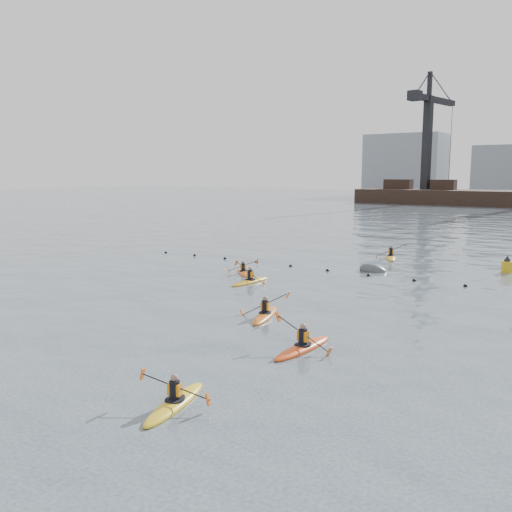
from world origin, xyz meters
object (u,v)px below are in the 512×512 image
(kayaker_3, at_px, (250,281))
(nav_buoy, at_px, (507,267))
(kayaker_5, at_px, (391,257))
(mooring_buoy, at_px, (373,271))
(kayaker_1, at_px, (175,402))
(kayaker_4, at_px, (303,347))
(kayaker_2, at_px, (243,272))
(kayaker_0, at_px, (265,314))

(kayaker_3, height_order, nav_buoy, kayaker_3)
(kayaker_5, height_order, mooring_buoy, kayaker_5)
(kayaker_3, xyz_separation_m, mooring_buoy, (4.76, 7.85, -0.10))
(kayaker_1, xyz_separation_m, kayaker_5, (-4.54, 29.82, 0.01))
(kayaker_3, bearing_deg, kayaker_5, 79.13)
(kayaker_1, distance_m, kayaker_4, 6.42)
(kayaker_1, relative_size, kayaker_3, 0.97)
(kayaker_1, distance_m, nav_buoy, 28.45)
(nav_buoy, bearing_deg, mooring_buoy, -148.83)
(kayaker_2, relative_size, mooring_buoy, 1.31)
(kayaker_5, distance_m, nav_buoy, 8.81)
(kayaker_0, xyz_separation_m, kayaker_4, (3.77, -3.19, 0.01))
(kayaker_3, relative_size, kayaker_4, 0.95)
(kayaker_4, height_order, kayaker_5, kayaker_5)
(kayaker_2, distance_m, nav_buoy, 17.68)
(kayaker_1, bearing_deg, kayaker_4, 70.91)
(kayaker_0, relative_size, kayaker_1, 1.04)
(mooring_buoy, bearing_deg, kayaker_1, -81.64)
(kayaker_2, relative_size, nav_buoy, 1.99)
(kayaker_5, relative_size, nav_buoy, 2.75)
(kayaker_0, bearing_deg, kayaker_5, 76.38)
(kayaker_4, bearing_deg, kayaker_1, 88.42)
(nav_buoy, bearing_deg, kayaker_5, 169.10)
(kayaker_0, distance_m, kayaker_5, 20.29)
(kayaker_0, xyz_separation_m, kayaker_5, (-1.39, 20.24, 0.00))
(kayaker_1, height_order, kayaker_3, kayaker_3)
(kayaker_3, relative_size, nav_buoy, 2.68)
(kayaker_2, height_order, kayaker_5, kayaker_5)
(kayaker_2, xyz_separation_m, mooring_buoy, (6.87, 5.62, -0.09))
(kayaker_2, bearing_deg, kayaker_5, 19.19)
(kayaker_0, distance_m, kayaker_1, 10.08)
(kayaker_3, bearing_deg, kayaker_2, 137.24)
(kayaker_1, bearing_deg, mooring_buoy, 84.78)
(mooring_buoy, bearing_deg, nav_buoy, 31.17)
(kayaker_4, xyz_separation_m, nav_buoy, (3.49, 21.76, 0.28))
(kayaker_1, relative_size, kayaker_4, 0.92)
(kayaker_0, bearing_deg, mooring_buoy, 73.73)
(kayaker_3, distance_m, mooring_buoy, 9.18)
(kayaker_2, distance_m, kayaker_4, 15.93)
(kayaker_5, relative_size, mooring_buoy, 1.81)
(kayaker_0, height_order, kayaker_4, kayaker_0)
(mooring_buoy, bearing_deg, kayaker_0, -88.72)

